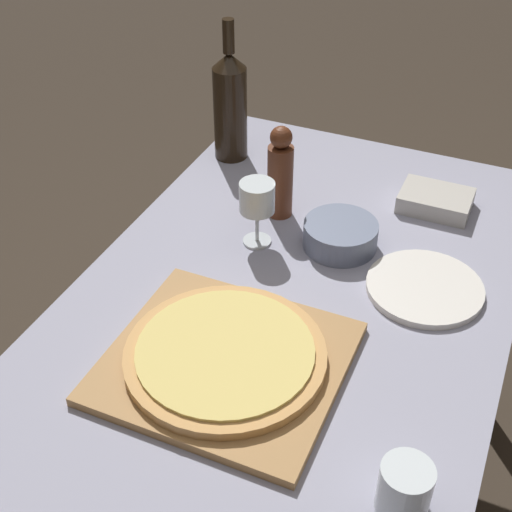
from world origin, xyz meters
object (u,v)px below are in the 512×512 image
(small_bowl, at_px, (340,235))
(wine_glass, at_px, (257,200))
(pizza, at_px, (225,354))
(wine_bottle, at_px, (230,105))
(pepper_mill, at_px, (280,174))

(small_bowl, bearing_deg, wine_glass, -161.10)
(pizza, relative_size, wine_bottle, 1.00)
(wine_bottle, distance_m, small_bowl, 0.47)
(small_bowl, bearing_deg, pizza, -99.90)
(pizza, bearing_deg, small_bowl, 80.10)
(pepper_mill, distance_m, wine_glass, 0.12)
(wine_bottle, xyz_separation_m, small_bowl, (0.37, -0.25, -0.11))
(wine_bottle, relative_size, wine_glass, 2.40)
(pepper_mill, height_order, wine_glass, pepper_mill)
(wine_glass, bearing_deg, pizza, -75.03)
(wine_glass, bearing_deg, small_bowl, 18.90)
(pepper_mill, bearing_deg, wine_bottle, 137.59)
(wine_glass, xyz_separation_m, small_bowl, (0.17, 0.06, -0.08))
(wine_glass, relative_size, small_bowl, 0.94)
(pepper_mill, height_order, small_bowl, pepper_mill)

